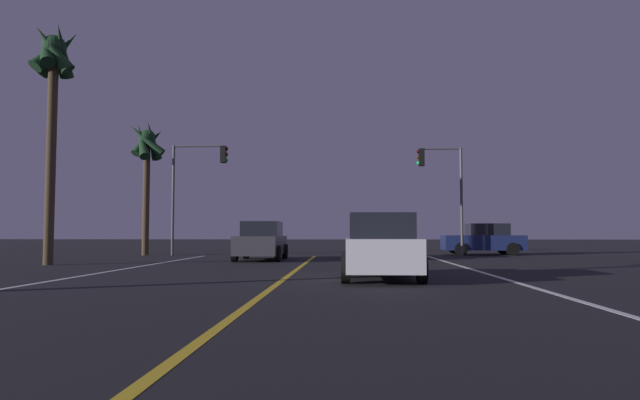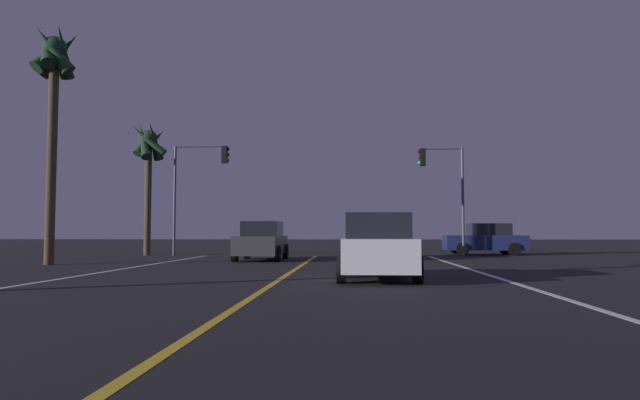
{
  "view_description": "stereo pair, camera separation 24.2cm",
  "coord_description": "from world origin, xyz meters",
  "px_view_note": "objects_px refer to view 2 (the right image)",
  "views": [
    {
      "loc": [
        1.64,
        1.7,
        1.21
      ],
      "look_at": [
        0.51,
        25.12,
        2.59
      ],
      "focal_mm": 31.12,
      "sensor_mm": 36.0,
      "label": 1
    },
    {
      "loc": [
        1.88,
        1.7,
        1.21
      ],
      "look_at": [
        0.51,
        25.12,
        2.59
      ],
      "focal_mm": 31.12,
      "sensor_mm": 36.0,
      "label": 2
    }
  ],
  "objects_px": {
    "car_lead_same_lane": "(377,247)",
    "palm_tree_left_mid": "(54,74)",
    "palm_tree_left_far": "(149,150)",
    "traffic_light_near_left": "(200,174)",
    "car_ahead_far": "(373,241)",
    "car_crossing_side": "(485,240)",
    "car_oncoming": "(262,241)",
    "traffic_light_near_right": "(442,176)"
  },
  "relations": [
    {
      "from": "car_lead_same_lane",
      "to": "palm_tree_left_mid",
      "type": "bearing_deg",
      "value": 64.59
    },
    {
      "from": "car_lead_same_lane",
      "to": "palm_tree_left_far",
      "type": "relative_size",
      "value": 0.59
    },
    {
      "from": "traffic_light_near_left",
      "to": "palm_tree_left_mid",
      "type": "distance_m",
      "value": 9.73
    },
    {
      "from": "car_ahead_far",
      "to": "car_crossing_side",
      "type": "distance_m",
      "value": 7.91
    },
    {
      "from": "car_lead_same_lane",
      "to": "car_crossing_side",
      "type": "relative_size",
      "value": 1.0
    },
    {
      "from": "car_ahead_far",
      "to": "traffic_light_near_left",
      "type": "distance_m",
      "value": 10.22
    },
    {
      "from": "car_oncoming",
      "to": "car_crossing_side",
      "type": "relative_size",
      "value": 1.0
    },
    {
      "from": "car_crossing_side",
      "to": "palm_tree_left_far",
      "type": "height_order",
      "value": "palm_tree_left_far"
    },
    {
      "from": "palm_tree_left_mid",
      "to": "car_oncoming",
      "type": "bearing_deg",
      "value": 28.23
    },
    {
      "from": "car_oncoming",
      "to": "car_crossing_side",
      "type": "distance_m",
      "value": 12.91
    },
    {
      "from": "car_lead_same_lane",
      "to": "palm_tree_left_mid",
      "type": "xyz_separation_m",
      "value": [
        -12.05,
        5.72,
        6.45
      ]
    },
    {
      "from": "car_oncoming",
      "to": "car_ahead_far",
      "type": "distance_m",
      "value": 5.2
    },
    {
      "from": "car_ahead_far",
      "to": "car_oncoming",
      "type": "bearing_deg",
      "value": 107.33
    },
    {
      "from": "car_oncoming",
      "to": "traffic_light_near_left",
      "type": "xyz_separation_m",
      "value": [
        -4.12,
        4.69,
        3.5
      ]
    },
    {
      "from": "palm_tree_left_mid",
      "to": "palm_tree_left_far",
      "type": "bearing_deg",
      "value": 87.07
    },
    {
      "from": "car_crossing_side",
      "to": "traffic_light_near_left",
      "type": "relative_size",
      "value": 0.73
    },
    {
      "from": "car_ahead_far",
      "to": "traffic_light_near_right",
      "type": "bearing_deg",
      "value": -49.68
    },
    {
      "from": "car_lead_same_lane",
      "to": "car_oncoming",
      "type": "xyz_separation_m",
      "value": [
        -4.63,
        9.71,
        0.0
      ]
    },
    {
      "from": "traffic_light_near_left",
      "to": "palm_tree_left_far",
      "type": "bearing_deg",
      "value": 178.64
    },
    {
      "from": "palm_tree_left_far",
      "to": "traffic_light_near_left",
      "type": "bearing_deg",
      "value": -1.36
    },
    {
      "from": "car_oncoming",
      "to": "palm_tree_left_far",
      "type": "xyz_separation_m",
      "value": [
        -6.97,
        4.75,
        4.84
      ]
    },
    {
      "from": "palm_tree_left_mid",
      "to": "traffic_light_near_right",
      "type": "bearing_deg",
      "value": 28.33
    },
    {
      "from": "traffic_light_near_right",
      "to": "car_ahead_far",
      "type": "bearing_deg",
      "value": 40.32
    },
    {
      "from": "car_oncoming",
      "to": "car_ahead_far",
      "type": "bearing_deg",
      "value": 107.33
    },
    {
      "from": "car_ahead_far",
      "to": "palm_tree_left_far",
      "type": "bearing_deg",
      "value": 74.96
    },
    {
      "from": "car_lead_same_lane",
      "to": "traffic_light_near_right",
      "type": "xyz_separation_m",
      "value": [
        4.03,
        14.39,
        3.31
      ]
    },
    {
      "from": "car_oncoming",
      "to": "traffic_light_near_right",
      "type": "bearing_deg",
      "value": 118.42
    },
    {
      "from": "traffic_light_near_left",
      "to": "palm_tree_left_far",
      "type": "relative_size",
      "value": 0.81
    },
    {
      "from": "car_crossing_side",
      "to": "car_lead_same_lane",
      "type": "bearing_deg",
      "value": 67.71
    },
    {
      "from": "car_ahead_far",
      "to": "palm_tree_left_far",
      "type": "relative_size",
      "value": 0.59
    },
    {
      "from": "traffic_light_near_left",
      "to": "car_ahead_far",
      "type": "bearing_deg",
      "value": -19.07
    },
    {
      "from": "car_ahead_far",
      "to": "car_crossing_side",
      "type": "bearing_deg",
      "value": -52.36
    },
    {
      "from": "traffic_light_near_left",
      "to": "palm_tree_left_mid",
      "type": "xyz_separation_m",
      "value": [
        -3.3,
        -8.67,
        2.96
      ]
    },
    {
      "from": "car_lead_same_lane",
      "to": "car_ahead_far",
      "type": "xyz_separation_m",
      "value": [
        0.33,
        11.25,
        0.0
      ]
    },
    {
      "from": "palm_tree_left_mid",
      "to": "car_crossing_side",
      "type": "bearing_deg",
      "value": 29.06
    },
    {
      "from": "car_ahead_far",
      "to": "palm_tree_left_mid",
      "type": "relative_size",
      "value": 0.47
    },
    {
      "from": "car_ahead_far",
      "to": "traffic_light_near_left",
      "type": "xyz_separation_m",
      "value": [
        -9.08,
        3.14,
        3.5
      ]
    },
    {
      "from": "palm_tree_left_mid",
      "to": "palm_tree_left_far",
      "type": "distance_m",
      "value": 8.89
    },
    {
      "from": "car_ahead_far",
      "to": "traffic_light_near_right",
      "type": "xyz_separation_m",
      "value": [
        3.7,
        3.14,
        3.31
      ]
    },
    {
      "from": "car_lead_same_lane",
      "to": "car_crossing_side",
      "type": "distance_m",
      "value": 17.38
    },
    {
      "from": "car_crossing_side",
      "to": "traffic_light_near_left",
      "type": "distance_m",
      "value": 15.83
    },
    {
      "from": "car_lead_same_lane",
      "to": "palm_tree_left_far",
      "type": "bearing_deg",
      "value": 38.74
    }
  ]
}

